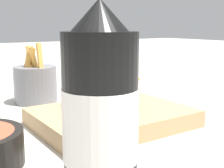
{
  "coord_description": "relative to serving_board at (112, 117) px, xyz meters",
  "views": [
    {
      "loc": [
        -0.35,
        -0.45,
        0.19
      ],
      "look_at": [
        -0.02,
        0.03,
        0.08
      ],
      "focal_mm": 50.0,
      "sensor_mm": 36.0,
      "label": 1
    }
  ],
  "objects": [
    {
      "name": "fries_basket",
      "position": [
        -0.06,
        0.26,
        0.03
      ],
      "size": [
        0.11,
        0.11,
        0.15
      ],
      "color": "slate",
      "rests_on": "ground_plane"
    },
    {
      "name": "burger",
      "position": [
        -0.01,
        0.01,
        0.08
      ],
      "size": [
        0.11,
        0.11,
        0.12
      ],
      "color": "#AD6B33",
      "rests_on": "serving_board"
    },
    {
      "name": "serving_board",
      "position": [
        0.0,
        0.0,
        0.0
      ],
      "size": [
        0.29,
        0.22,
        0.03
      ],
      "color": "tan",
      "rests_on": "ground_plane"
    },
    {
      "name": "ketchup_bottle",
      "position": [
        -0.16,
        -0.22,
        0.08
      ],
      "size": [
        0.08,
        0.08,
        0.22
      ],
      "color": "black",
      "rests_on": "ground_plane"
    },
    {
      "name": "ground_plane",
      "position": [
        0.02,
        -0.03,
        -0.02
      ],
      "size": [
        6.0,
        6.0,
        0.0
      ],
      "primitive_type": "plane",
      "color": "#B7B2A8"
    },
    {
      "name": "spoon",
      "position": [
        0.21,
        0.18,
        -0.01
      ],
      "size": [
        0.06,
        0.17,
        0.01
      ],
      "rotation": [
        0.0,
        0.0,
        4.95
      ],
      "color": "silver",
      "rests_on": "ground_plane"
    }
  ]
}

